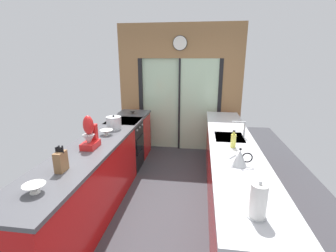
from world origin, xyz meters
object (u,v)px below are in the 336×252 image
oven_range (125,144)px  stand_mixer (90,136)px  paper_towel_roll (258,201)px  knife_block (61,161)px  mixing_bowl_near (34,188)px  mixing_bowl_mid (107,132)px  stock_pot (114,123)px  soap_bottle (233,140)px  kettle (240,158)px  mixing_bowl_far (133,112)px

oven_range → stand_mixer: size_ratio=2.19×
stand_mixer → paper_towel_roll: 2.11m
oven_range → knife_block: size_ratio=3.36×
mixing_bowl_near → knife_block: bearing=90.0°
mixing_bowl_mid → stand_mixer: stand_mixer is taller
stock_pot → soap_bottle: size_ratio=1.08×
mixing_bowl_near → mixing_bowl_mid: (-0.00, 1.59, -0.00)m
kettle → paper_towel_roll: bearing=-90.1°
knife_block → stand_mixer: size_ratio=0.65×
mixing_bowl_near → stand_mixer: size_ratio=0.44×
mixing_bowl_near → mixing_bowl_far: size_ratio=1.24×
stand_mixer → soap_bottle: stand_mixer is taller
oven_range → paper_towel_roll: (1.80, -2.51, 0.59)m
mixing_bowl_mid → mixing_bowl_far: size_ratio=1.27×
mixing_bowl_near → oven_range: bearing=90.4°
stock_pot → mixing_bowl_near: bearing=-90.0°
oven_range → stand_mixer: (0.02, -1.38, 0.63)m
oven_range → mixing_bowl_near: bearing=-89.6°
knife_block → paper_towel_roll: (1.78, -0.48, 0.02)m
knife_block → oven_range: bearing=90.5°
oven_range → mixing_bowl_near: (0.02, -2.44, 0.51)m
mixing_bowl_near → stand_mixer: 1.07m
mixing_bowl_near → mixing_bowl_far: 2.97m
stock_pot → soap_bottle: (1.78, -0.58, -0.01)m
mixing_bowl_far → soap_bottle: (1.78, -1.64, 0.05)m
stand_mixer → kettle: 1.81m
mixing_bowl_mid → kettle: bearing=-24.4°
mixing_bowl_mid → soap_bottle: (1.78, -0.26, 0.05)m
stand_mixer → kettle: bearing=-9.1°
stock_pot → soap_bottle: 1.87m
soap_bottle → paper_towel_roll: size_ratio=0.77×
mixing_bowl_far → knife_block: bearing=-90.0°
paper_towel_roll → soap_bottle: bearing=90.0°
soap_bottle → paper_towel_roll: 1.40m
stock_pot → paper_towel_roll: size_ratio=0.83×
mixing_bowl_mid → oven_range: bearing=91.2°
oven_range → stock_pot: bearing=-88.0°
paper_towel_roll → knife_block: bearing=164.8°
knife_block → stand_mixer: stand_mixer is taller
mixing_bowl_near → stand_mixer: (0.00, 1.06, 0.12)m
knife_block → stand_mixer: 0.66m
mixing_bowl_far → knife_block: 2.56m
mixing_bowl_near → stock_pot: (-0.00, 1.90, 0.06)m
oven_range → paper_towel_roll: 3.15m
mixing_bowl_mid → soap_bottle: 1.80m
oven_range → mixing_bowl_far: bearing=88.0°
knife_block → mixing_bowl_mid: bearing=90.0°
stock_pot → kettle: 2.11m
mixing_bowl_far → paper_towel_roll: paper_towel_roll is taller
mixing_bowl_near → paper_towel_roll: (1.78, -0.08, 0.09)m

